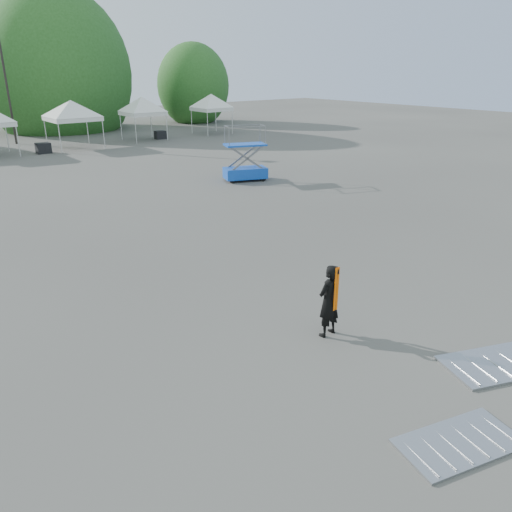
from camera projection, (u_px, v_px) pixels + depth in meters
ground at (224, 299)px, 12.85m from camera, size 120.00×120.00×0.00m
light_pole_east at (4, 67)px, 36.06m from camera, size 0.60×0.25×9.80m
tree_mid_e at (57, 74)px, 44.90m from camera, size 5.12×5.12×7.79m
tree_far_e at (193, 86)px, 51.39m from camera, size 3.84×3.84×5.84m
tent_f at (71, 104)px, 35.08m from camera, size 4.65×4.65×3.88m
tent_g at (142, 100)px, 38.91m from camera, size 4.06×4.06×3.88m
tent_h at (211, 97)px, 42.69m from camera, size 3.89×3.89×3.88m
man at (329, 301)px, 10.84m from camera, size 0.65×0.46×1.66m
scissor_lift at (245, 153)px, 25.48m from camera, size 2.40×1.77×2.79m
barrier_left at (459, 442)px, 7.90m from camera, size 2.18×1.48×0.06m
barrier_mid at (502, 363)px, 10.01m from camera, size 2.64×1.97×0.08m
crate_mid at (43, 148)px, 33.85m from camera, size 0.92×0.72×0.71m
crate_east at (160, 135)px, 40.45m from camera, size 0.87×0.70×0.65m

